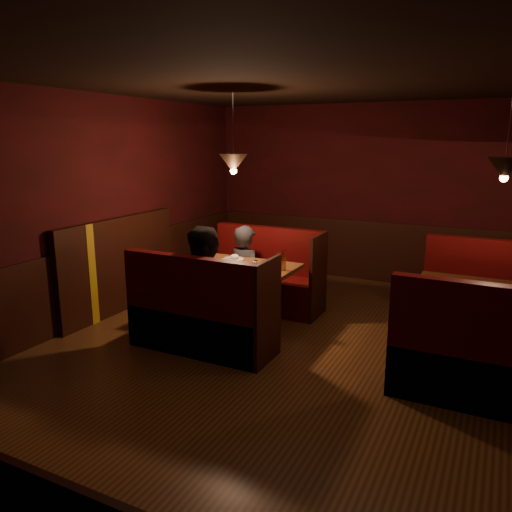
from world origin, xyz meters
The scene contains 9 objects.
room centered at (-0.28, 0.05, 1.05)m, with size 6.02×7.02×2.92m.
main_table centered at (-1.20, 0.57, 0.62)m, with size 1.50×0.91×1.05m.
main_bench_far centered at (-1.18, 1.42, 0.36)m, with size 1.65×0.59×1.13m.
main_bench_near centered at (-1.18, -0.28, 0.36)m, with size 1.65×0.59×1.13m.
second_table centered at (1.68, 0.74, 0.62)m, with size 1.48×0.94×0.83m.
second_bench_far centered at (1.72, 1.63, 0.37)m, with size 1.63×0.61×1.17m.
second_bench_near centered at (1.72, -0.14, 0.37)m, with size 1.63×0.61×1.17m.
diner_a centered at (-1.34, 1.12, 0.78)m, with size 0.57×0.37×1.56m, color black.
diner_b centered at (-1.18, -0.11, 0.87)m, with size 0.85×0.66×1.74m, color black.
Camera 1 is at (1.72, -4.67, 2.32)m, focal length 35.00 mm.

